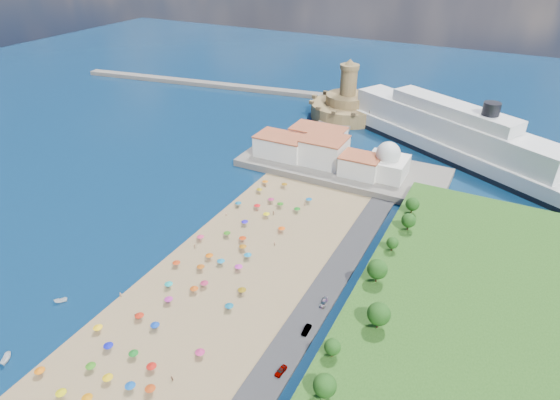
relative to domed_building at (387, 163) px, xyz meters
The scene contains 13 objects.
ground 77.60m from the domed_building, 112.91° to the right, with size 700.00×700.00×0.00m, color #071938.
terrace 21.44m from the domed_building, behind, with size 90.00×36.00×3.00m, color #59544C.
jetty 56.51m from the domed_building, 138.62° to the left, with size 18.00×70.00×2.40m, color #59544C.
breakwater 162.43m from the domed_building, 149.64° to the left, with size 200.00×7.00×2.60m, color #59544C.
waterfront_buildings 33.17m from the domed_building, behind, with size 57.00×29.00×11.00m.
domed_building is the anchor object (origin of this frame).
fortress 79.11m from the domed_building, 122.08° to the left, with size 40.00×40.00×32.40m.
cruise_ship 45.43m from the domed_building, 67.58° to the left, with size 129.04×82.22×29.64m.
beach_parasols 89.57m from the domed_building, 110.39° to the right, with size 33.02×114.43×2.20m.
beachgoers 76.53m from the domed_building, 115.72° to the right, with size 32.35×94.22×1.88m.
moored_boats 140.24m from the domed_building, 114.37° to the right, with size 8.87×24.92×1.67m.
parked_cars 93.99m from the domed_building, 86.33° to the right, with size 2.07×30.44×1.34m.
hillside_trees 81.25m from the domed_building, 76.67° to the right, with size 14.01×103.67×7.50m.
Camera 1 is at (70.49, -104.07, 92.40)m, focal length 30.00 mm.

